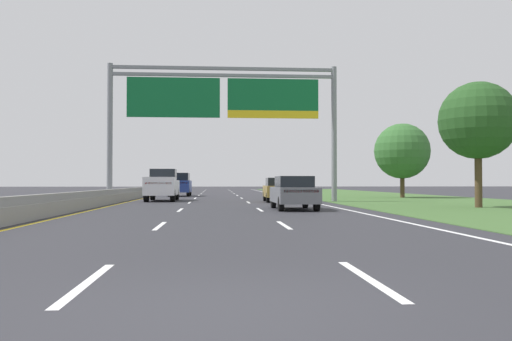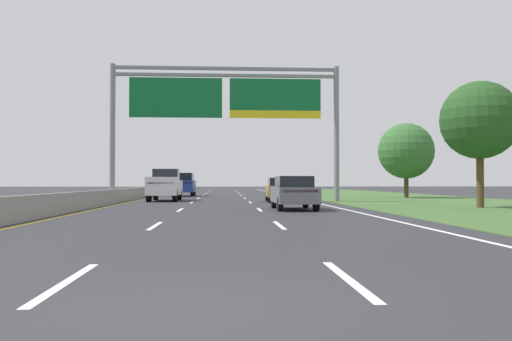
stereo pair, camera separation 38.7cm
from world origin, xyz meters
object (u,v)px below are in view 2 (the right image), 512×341
at_px(pickup_truck_white, 165,185).
at_px(car_blue_left_lane_suv, 184,184).
at_px(overhead_sign_gantry, 226,104).
at_px(car_grey_right_lane_sedan, 294,192).
at_px(roadside_tree_mid, 406,151).
at_px(roadside_tree_near, 480,120).
at_px(car_gold_right_lane_sedan, 281,189).

height_order(pickup_truck_white, car_blue_left_lane_suv, pickup_truck_white).
relative_size(overhead_sign_gantry, pickup_truck_white, 2.79).
distance_m(overhead_sign_gantry, car_grey_right_lane_sedan, 11.93).
xyz_separation_m(pickup_truck_white, car_blue_left_lane_suv, (0.39, 12.20, 0.02)).
relative_size(overhead_sign_gantry, car_grey_right_lane_sedan, 3.42).
height_order(car_blue_left_lane_suv, roadside_tree_mid, roadside_tree_mid).
distance_m(car_blue_left_lane_suv, roadside_tree_near, 28.77).
bearing_deg(car_blue_left_lane_suv, pickup_truck_white, 178.29).
distance_m(car_grey_right_lane_sedan, roadside_tree_near, 10.21).
distance_m(overhead_sign_gantry, pickup_truck_white, 7.09).
bearing_deg(car_gold_right_lane_sedan, overhead_sign_gantry, 88.58).
relative_size(pickup_truck_white, car_blue_left_lane_suv, 1.15).
bearing_deg(roadside_tree_mid, roadside_tree_near, -96.96).
distance_m(overhead_sign_gantry, roadside_tree_mid, 16.91).
bearing_deg(overhead_sign_gantry, car_grey_right_lane_sedan, -72.54).
distance_m(car_grey_right_lane_sedan, car_blue_left_lane_suv, 25.35).
bearing_deg(pickup_truck_white, roadside_tree_near, -123.77).
relative_size(car_gold_right_lane_sedan, roadside_tree_mid, 0.73).
bearing_deg(roadside_tree_near, roadside_tree_mid, 83.04).
bearing_deg(roadside_tree_mid, car_blue_left_lane_suv, 160.80).
height_order(car_grey_right_lane_sedan, roadside_tree_mid, roadside_tree_mid).
bearing_deg(car_grey_right_lane_sedan, car_gold_right_lane_sedan, -2.80).
bearing_deg(pickup_truck_white, car_gold_right_lane_sedan, -106.71).
height_order(overhead_sign_gantry, pickup_truck_white, overhead_sign_gantry).
xyz_separation_m(car_grey_right_lane_sedan, roadside_tree_near, (9.51, 1.01, 3.57)).
bearing_deg(car_blue_left_lane_suv, roadside_tree_near, -144.72).
bearing_deg(car_grey_right_lane_sedan, roadside_tree_mid, -33.15).
bearing_deg(car_gold_right_lane_sedan, pickup_truck_white, 74.91).
distance_m(car_blue_left_lane_suv, roadside_tree_mid, 19.80).
xyz_separation_m(overhead_sign_gantry, pickup_truck_white, (-4.17, 2.12, -5.33)).
relative_size(pickup_truck_white, car_gold_right_lane_sedan, 1.22).
bearing_deg(car_blue_left_lane_suv, roadside_tree_mid, -109.06).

